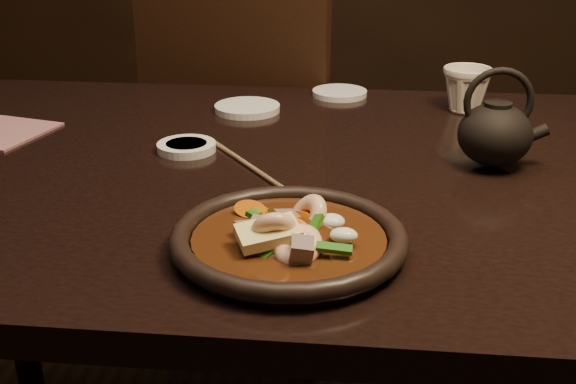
# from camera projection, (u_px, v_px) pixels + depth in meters

# --- Properties ---
(table) EXTENTS (1.60, 0.90, 0.75)m
(table) POSITION_uv_depth(u_px,v_px,m) (322.00, 213.00, 1.09)
(table) COLOR black
(table) RESTS_ON floor
(chair) EXTENTS (0.57, 0.57, 0.99)m
(chair) POSITION_uv_depth(u_px,v_px,m) (257.00, 151.00, 1.76)
(chair) COLOR black
(chair) RESTS_ON floor
(plate) EXTENTS (0.27, 0.27, 0.03)m
(plate) POSITION_uv_depth(u_px,v_px,m) (289.00, 240.00, 0.81)
(plate) COLOR black
(plate) RESTS_ON table
(stirfry) EXTENTS (0.15, 0.15, 0.07)m
(stirfry) POSITION_uv_depth(u_px,v_px,m) (289.00, 236.00, 0.80)
(stirfry) COLOR #351909
(stirfry) RESTS_ON plate
(soy_dish) EXTENTS (0.09, 0.09, 0.01)m
(soy_dish) POSITION_uv_depth(u_px,v_px,m) (187.00, 147.00, 1.12)
(soy_dish) COLOR white
(soy_dish) RESTS_ON table
(saucer_left) EXTENTS (0.12, 0.12, 0.01)m
(saucer_left) POSITION_uv_depth(u_px,v_px,m) (247.00, 108.00, 1.32)
(saucer_left) COLOR white
(saucer_left) RESTS_ON table
(saucer_right) EXTENTS (0.11, 0.11, 0.01)m
(saucer_right) POSITION_uv_depth(u_px,v_px,m) (340.00, 93.00, 1.42)
(saucer_right) COLOR white
(saucer_right) RESTS_ON table
(tea_cup) EXTENTS (0.11, 0.11, 0.09)m
(tea_cup) POSITION_uv_depth(u_px,v_px,m) (466.00, 88.00, 1.31)
(tea_cup) COLOR beige
(tea_cup) RESTS_ON table
(chopsticks) EXTENTS (0.15, 0.20, 0.01)m
(chopsticks) POSITION_uv_depth(u_px,v_px,m) (245.00, 163.00, 1.06)
(chopsticks) COLOR tan
(chopsticks) RESTS_ON table
(teapot) EXTENTS (0.13, 0.11, 0.14)m
(teapot) POSITION_uv_depth(u_px,v_px,m) (496.00, 131.00, 1.04)
(teapot) COLOR black
(teapot) RESTS_ON table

